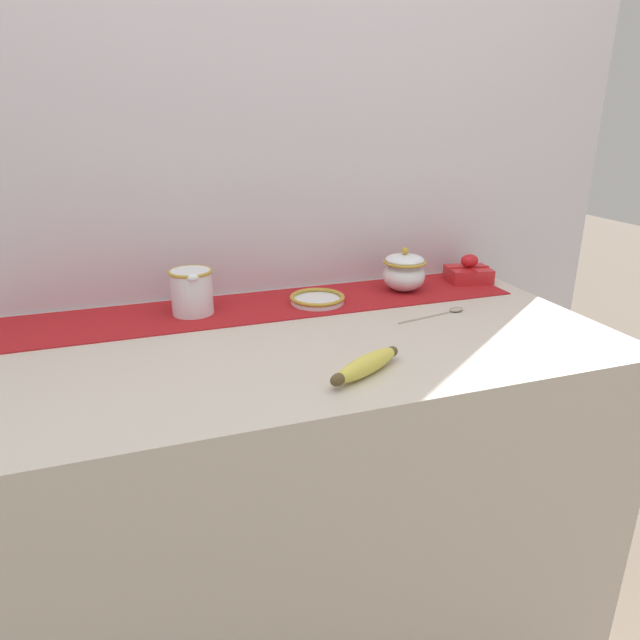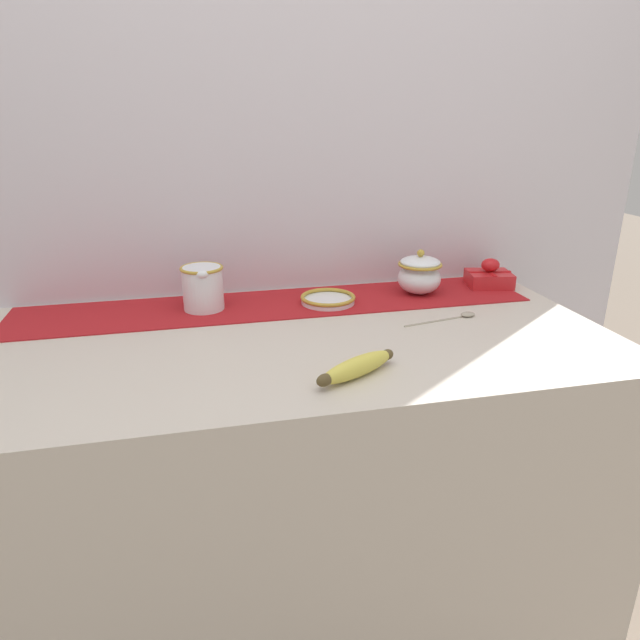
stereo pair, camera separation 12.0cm
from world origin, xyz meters
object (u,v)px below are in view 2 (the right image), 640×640
Objects in this scene: cream_pitcher at (203,286)px; banana at (357,367)px; spoon at (462,316)px; gift_box at (489,277)px; sugar_bowl at (419,274)px; small_dish at (328,299)px.

cream_pitcher is 0.52m from banana.
cream_pitcher is 0.63× the size of spoon.
cream_pitcher is 0.92× the size of gift_box.
gift_box is at bearing 41.75° from banana.
cream_pitcher is 1.03× the size of sugar_bowl.
sugar_bowl is 0.20m from spoon.
cream_pitcher is at bearing 179.86° from sugar_bowl.
sugar_bowl is at bearing 55.59° from banana.
small_dish is at bearing 138.60° from spoon.
spoon is at bearing -18.10° from cream_pitcher.
spoon is 1.46× the size of gift_box.
gift_box reaches higher than spoon.
gift_box reaches higher than small_dish.
cream_pitcher is 0.68× the size of banana.
small_dish is 0.43m from banana.
cream_pitcher is 0.32m from small_dish.
banana is at bearing -96.66° from small_dish.
small_dish is 1.05× the size of gift_box.
cream_pitcher is at bearing 175.34° from small_dish.
cream_pitcher is at bearing -178.51° from gift_box.
small_dish is 0.34m from spoon.
sugar_bowl is 0.54m from banana.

